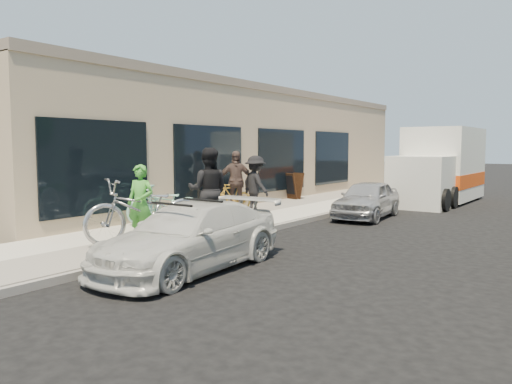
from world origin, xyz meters
The scene contains 17 objects.
ground centered at (0.00, 0.00, 0.00)m, with size 120.00×120.00×0.00m, color black.
sidewalk centered at (-2.00, 3.00, 0.07)m, with size 3.00×34.00×0.15m, color beige.
curb centered at (-0.45, 3.00, 0.07)m, with size 0.12×34.00×0.13m, color gray.
storefront centered at (-5.24, 7.99, 2.12)m, with size 3.60×20.00×4.22m.
bike_rack centered at (-3.09, 3.37, 0.68)m, with size 0.09×0.63×0.89m.
sandwich_board centered at (-3.27, 8.41, 0.64)m, with size 0.71×0.72×0.96m.
sedan_white centered at (0.58, -1.21, 0.56)m, with size 1.75×3.94×1.16m.
sedan_silver centered at (0.53, 6.31, 0.55)m, with size 1.30×3.23×1.10m, color #A9A9AE.
moving_truck centered at (1.05, 11.87, 1.23)m, with size 2.16×5.67×2.78m.
tandem_bike centered at (-1.30, -0.50, 0.80)m, with size 0.86×2.48×1.30m, color #ACABAE.
woman_rider centered at (-1.41, -0.53, 0.93)m, with size 0.57×0.38×1.57m, color green.
man_standing centered at (-1.03, 1.11, 1.10)m, with size 0.93×0.72×1.90m, color black.
cruiser_bike_a centered at (-2.87, 0.94, 0.64)m, with size 0.46×1.64×0.99m, color #82C2AB.
cruiser_bike_b centered at (-2.79, 1.45, 0.65)m, with size 0.66×1.88×0.99m, color #82C2AB.
cruiser_bike_c centered at (-2.78, 4.19, 0.60)m, with size 0.42×1.49×0.90m, color gold.
bystander_a centered at (-2.08, 4.39, 0.98)m, with size 1.08×0.62×1.67m, color black.
bystander_b centered at (-2.71, 4.25, 1.05)m, with size 1.06×0.44×1.81m, color #513E39.
Camera 1 is at (6.32, -7.30, 2.07)m, focal length 35.00 mm.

